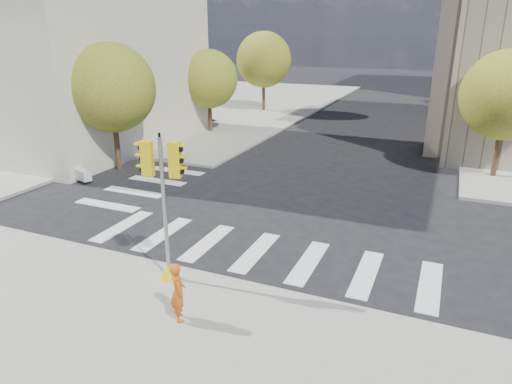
# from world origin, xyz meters

# --- Properties ---
(ground) EXTENTS (160.00, 160.00, 0.00)m
(ground) POSITION_xyz_m (0.00, 0.00, 0.00)
(ground) COLOR black
(ground) RESTS_ON ground
(sidewalk_far_left) EXTENTS (28.00, 40.00, 0.15)m
(sidewalk_far_left) POSITION_xyz_m (-20.00, 26.00, 0.07)
(sidewalk_far_left) COLOR gray
(sidewalk_far_left) RESTS_ON ground
(classical_building) EXTENTS (19.00, 15.00, 12.70)m
(classical_building) POSITION_xyz_m (-20.00, 8.00, 6.44)
(classical_building) COLOR beige
(classical_building) RESTS_ON ground
(tree_lw_near) EXTENTS (4.40, 4.40, 6.41)m
(tree_lw_near) POSITION_xyz_m (-10.50, 4.00, 4.20)
(tree_lw_near) COLOR #382616
(tree_lw_near) RESTS_ON ground
(tree_lw_mid) EXTENTS (4.00, 4.00, 5.77)m
(tree_lw_mid) POSITION_xyz_m (-10.50, 14.00, 3.76)
(tree_lw_mid) COLOR #382616
(tree_lw_mid) RESTS_ON ground
(tree_lw_far) EXTENTS (4.80, 4.80, 6.95)m
(tree_lw_far) POSITION_xyz_m (-10.50, 24.00, 4.54)
(tree_lw_far) COLOR #382616
(tree_lw_far) RESTS_ON ground
(tree_re_near) EXTENTS (4.20, 4.20, 6.16)m
(tree_re_near) POSITION_xyz_m (7.50, 10.00, 4.05)
(tree_re_near) COLOR #382616
(tree_re_near) RESTS_ON ground
(tree_re_mid) EXTENTS (4.60, 4.60, 6.66)m
(tree_re_mid) POSITION_xyz_m (7.50, 22.00, 4.35)
(tree_re_mid) COLOR #382616
(tree_re_mid) RESTS_ON ground
(tree_re_far) EXTENTS (4.00, 4.00, 5.88)m
(tree_re_far) POSITION_xyz_m (7.50, 34.00, 3.87)
(tree_re_far) COLOR #382616
(tree_re_far) RESTS_ON ground
(lamp_far) EXTENTS (0.35, 0.18, 8.11)m
(lamp_far) POSITION_xyz_m (8.00, 28.00, 4.58)
(lamp_far) COLOR black
(lamp_far) RESTS_ON sidewalk_far_right
(traffic_signal) EXTENTS (1.08, 0.56, 4.24)m
(traffic_signal) POSITION_xyz_m (-1.62, -4.74, 1.93)
(traffic_signal) COLOR #DBB80B
(traffic_signal) RESTS_ON sidewalk_near
(photographer) EXTENTS (0.65, 0.66, 1.52)m
(photographer) POSITION_xyz_m (-0.29, -6.31, 0.91)
(photographer) COLOR #C65112
(photographer) RESTS_ON sidewalk_near
(planter_wall) EXTENTS (5.83, 2.22, 0.50)m
(planter_wall) POSITION_xyz_m (-13.00, 2.25, 0.40)
(planter_wall) COLOR silver
(planter_wall) RESTS_ON sidewalk_left_near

